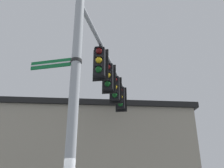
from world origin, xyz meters
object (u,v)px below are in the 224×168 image
(bird_flying, at_px, (82,13))
(traffic_light_nearest_pole, at_px, (100,62))
(traffic_light_mid_outer, at_px, (115,89))
(street_name_sign, at_px, (62,63))
(traffic_light_arm_end, at_px, (121,98))
(traffic_light_mid_inner, at_px, (108,77))

(bird_flying, bearing_deg, traffic_light_nearest_pole, 120.14)
(traffic_light_nearest_pole, height_order, traffic_light_mid_outer, same)
(traffic_light_nearest_pole, xyz_separation_m, street_name_sign, (0.54, 2.05, -1.06))
(traffic_light_arm_end, relative_size, street_name_sign, 0.95)
(traffic_light_mid_inner, bearing_deg, traffic_light_arm_end, -94.66)
(traffic_light_mid_outer, bearing_deg, traffic_light_arm_end, -94.66)
(street_name_sign, distance_m, bird_flying, 7.19)
(traffic_light_mid_outer, height_order, traffic_light_arm_end, same)
(traffic_light_mid_inner, relative_size, traffic_light_arm_end, 1.00)
(traffic_light_mid_outer, bearing_deg, traffic_light_mid_inner, 85.34)
(traffic_light_mid_outer, distance_m, bird_flying, 4.67)
(traffic_light_nearest_pole, relative_size, traffic_light_arm_end, 1.00)
(traffic_light_mid_inner, distance_m, traffic_light_mid_outer, 1.22)
(traffic_light_arm_end, distance_m, street_name_sign, 5.86)
(traffic_light_mid_inner, bearing_deg, traffic_light_mid_outer, -94.66)
(traffic_light_mid_inner, height_order, traffic_light_mid_outer, same)
(traffic_light_nearest_pole, distance_m, bird_flying, 5.28)
(traffic_light_mid_inner, distance_m, traffic_light_arm_end, 2.45)
(street_name_sign, xyz_separation_m, bird_flying, (0.96, -4.64, 5.40))
(traffic_light_nearest_pole, height_order, bird_flying, bird_flying)
(traffic_light_mid_outer, xyz_separation_m, street_name_sign, (0.74, 4.48, -1.06))
(traffic_light_mid_inner, height_order, traffic_light_arm_end, same)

